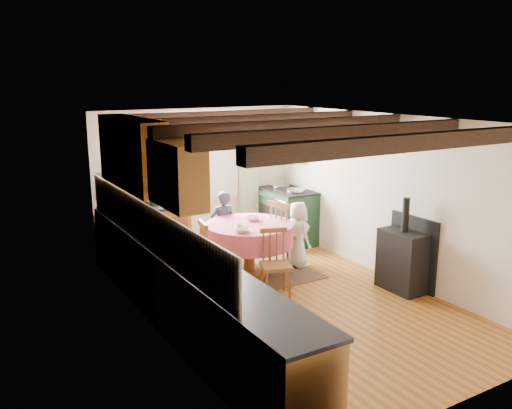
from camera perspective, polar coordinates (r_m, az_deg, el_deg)
floor at (r=7.35m, az=3.24°, el=-10.01°), size 3.60×5.50×0.00m
ceiling at (r=6.77m, az=3.51°, el=9.00°), size 3.60×5.50×0.00m
wall_back at (r=9.31m, az=-6.15°, el=2.67°), size 3.60×0.00×2.40m
wall_front at (r=5.03m, az=21.33°, el=-7.45°), size 3.60×0.00×2.40m
wall_left at (r=6.17m, az=-10.65°, el=-2.98°), size 0.00×5.50×2.40m
wall_right at (r=8.08m, az=14.00°, el=0.72°), size 0.00×5.50×2.40m
beam_a at (r=5.25m, az=15.91°, el=6.29°), size 3.60×0.16×0.16m
beam_b at (r=5.98m, az=8.93°, el=7.43°), size 3.60×0.16×0.16m
beam_c at (r=6.78m, az=3.50°, el=8.24°), size 3.60×0.16×0.16m
beam_d at (r=7.62m, az=-0.78°, el=8.82°), size 3.60×0.16×0.16m
beam_e at (r=8.50m, az=-4.19°, el=9.25°), size 3.60×0.16×0.16m
splash_left at (r=6.45m, az=-11.41°, el=-2.31°), size 0.02×4.50×0.55m
splash_back at (r=8.93m, az=-11.93°, el=2.00°), size 1.40×0.02×0.55m
base_cabinet_left at (r=6.52m, az=-7.86°, el=-9.05°), size 0.60×5.30×0.88m
base_cabinet_back at (r=8.84m, az=-11.41°, el=-3.17°), size 1.30×0.60×0.88m
worktop_left at (r=6.37m, az=-7.82°, el=-5.18°), size 0.64×5.30×0.04m
worktop_back at (r=8.70m, az=-11.50°, el=-0.29°), size 1.30×0.64×0.04m
wall_cabinet_glass at (r=7.18m, az=-12.97°, el=5.32°), size 0.34×1.80×0.90m
wall_cabinet_solid at (r=5.80m, az=-8.33°, el=3.18°), size 0.34×0.90×0.70m
window_frame at (r=9.28m, az=-5.61°, el=5.15°), size 1.34×0.03×1.54m
window_pane at (r=9.28m, az=-5.62°, el=5.15°), size 1.20×0.01×1.40m
curtain_left at (r=8.96m, az=-10.23°, el=1.46°), size 0.35×0.10×2.10m
curtain_right at (r=9.67m, az=-0.77°, el=2.54°), size 0.35×0.10×2.10m
curtain_rod at (r=9.13m, az=-5.47°, el=8.81°), size 2.00×0.03×0.03m
wall_picture at (r=9.72m, az=4.48°, el=6.14°), size 0.04×0.50×0.60m
wall_plate at (r=9.69m, az=-0.47°, el=6.15°), size 0.30×0.02×0.30m
rug at (r=8.24m, az=-0.72°, el=-7.31°), size 1.89×1.47×0.01m
dining_table at (r=8.11m, az=-0.73°, el=-4.73°), size 1.31×1.31×0.79m
chair_near at (r=7.33m, az=2.12°, el=-6.21°), size 0.51×0.52×0.92m
chair_left at (r=7.76m, az=-6.67°, el=-5.19°), size 0.47×0.45×0.91m
chair_right at (r=8.52m, az=3.16°, el=-2.97°), size 0.58×0.56×1.05m
aga_range at (r=9.68m, az=3.31°, el=-1.16°), size 0.69×1.07×0.98m
cast_iron_stove at (r=7.72m, az=15.28°, el=-4.10°), size 0.40×0.66×1.32m
child_far at (r=8.62m, az=-3.48°, el=-2.38°), size 0.45×0.32×1.16m
child_right at (r=8.45m, az=4.43°, el=-3.15°), size 0.33×0.51×1.04m
bowl_a at (r=7.57m, az=-1.43°, el=-2.72°), size 0.31×0.31×0.05m
bowl_b at (r=8.17m, az=-0.29°, el=-1.47°), size 0.29×0.29×0.07m
cup at (r=7.70m, az=-1.69°, el=-2.32°), size 0.13×0.13×0.09m
canister_tall at (r=8.52m, az=-13.73°, el=0.34°), size 0.15×0.15×0.26m
canister_wide at (r=8.72m, az=-10.55°, el=0.64°), size 0.20×0.20×0.22m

